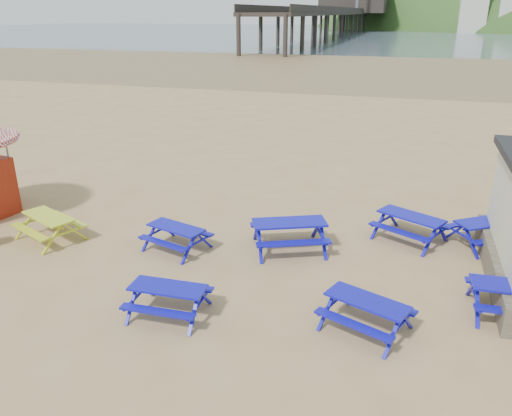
% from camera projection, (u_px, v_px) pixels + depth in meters
% --- Properties ---
extents(ground, '(400.00, 400.00, 0.00)m').
position_uv_depth(ground, '(224.00, 259.00, 13.80)').
color(ground, tan).
rests_on(ground, ground).
extents(wet_sand, '(400.00, 400.00, 0.00)m').
position_uv_depth(wet_sand, '(376.00, 66.00, 62.75)').
color(wet_sand, olive).
rests_on(wet_sand, ground).
extents(sea, '(400.00, 400.00, 0.00)m').
position_uv_depth(sea, '(403.00, 33.00, 165.10)').
color(sea, '#42535E').
rests_on(sea, ground).
extents(picnic_table_blue_a, '(2.56, 2.35, 0.87)m').
position_uv_depth(picnic_table_blue_a, '(289.00, 235.00, 14.20)').
color(picnic_table_blue_a, '#1615A5').
rests_on(picnic_table_blue_a, ground).
extents(picnic_table_blue_b, '(2.40, 2.24, 0.80)m').
position_uv_depth(picnic_table_blue_b, '(410.00, 228.00, 14.78)').
color(picnic_table_blue_b, '#1615A5').
rests_on(picnic_table_blue_b, ground).
extents(picnic_table_blue_c, '(2.35, 2.26, 0.77)m').
position_uv_depth(picnic_table_blue_c, '(485.00, 233.00, 14.48)').
color(picnic_table_blue_c, '#1615A5').
rests_on(picnic_table_blue_c, ground).
extents(picnic_table_blue_d, '(1.74, 1.43, 0.71)m').
position_uv_depth(picnic_table_blue_d, '(169.00, 300.00, 11.14)').
color(picnic_table_blue_d, '#1615A5').
rests_on(picnic_table_blue_d, ground).
extents(picnic_table_blue_e, '(2.14, 1.94, 0.73)m').
position_uv_depth(picnic_table_blue_e, '(366.00, 315.00, 10.60)').
color(picnic_table_blue_e, '#1615A5').
rests_on(picnic_table_blue_e, ground).
extents(picnic_table_yellow, '(2.27, 2.08, 0.77)m').
position_uv_depth(picnic_table_yellow, '(50.00, 228.00, 14.84)').
color(picnic_table_yellow, '#A7D62D').
rests_on(picnic_table_yellow, ground).
extents(pier, '(24.00, 220.00, 39.29)m').
position_uv_depth(pier, '(352.00, 15.00, 175.31)').
color(pier, black).
rests_on(pier, ground).
extents(picnic_table_blue_g, '(2.00, 1.78, 0.71)m').
position_uv_depth(picnic_table_blue_g, '(177.00, 238.00, 14.22)').
color(picnic_table_blue_g, '#1615A5').
rests_on(picnic_table_blue_g, ground).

